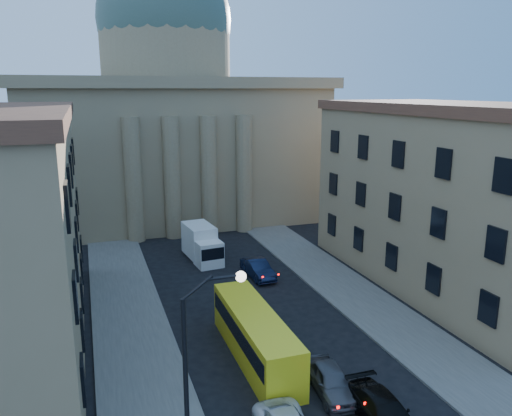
{
  "coord_description": "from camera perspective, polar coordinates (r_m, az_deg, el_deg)",
  "views": [
    {
      "loc": [
        -10.59,
        -9.43,
        15.68
      ],
      "look_at": [
        -0.74,
        19.13,
        8.49
      ],
      "focal_mm": 35.0,
      "sensor_mm": 36.0,
      "label": 1
    }
  ],
  "objects": [
    {
      "name": "sidewalk_left",
      "position": [
        31.63,
        -13.29,
        -16.57
      ],
      "size": [
        5.0,
        60.0,
        0.15
      ],
      "primitive_type": "cube",
      "color": "#56534E",
      "rests_on": "ground"
    },
    {
      "name": "sidewalk_right",
      "position": [
        36.88,
        14.62,
        -12.11
      ],
      "size": [
        5.0,
        60.0,
        0.15
      ],
      "primitive_type": "cube",
      "color": "#56534E",
      "rests_on": "ground"
    },
    {
      "name": "church",
      "position": [
        65.87,
        -9.89,
        9.89
      ],
      "size": [
        68.02,
        28.76,
        36.6
      ],
      "color": "#856F51",
      "rests_on": "ground"
    },
    {
      "name": "building_right",
      "position": [
        42.63,
        21.81,
        1.25
      ],
      "size": [
        11.6,
        26.6,
        14.7
      ],
      "color": "#9C805B",
      "rests_on": "ground"
    },
    {
      "name": "street_lamp",
      "position": [
        20.62,
        -6.59,
        -16.99
      ],
      "size": [
        2.62,
        0.44,
        8.83
      ],
      "color": "black",
      "rests_on": "ground"
    },
    {
      "name": "car_right_mid",
      "position": [
        26.36,
        14.47,
        -21.66
      ],
      "size": [
        2.13,
        5.03,
        1.45
      ],
      "primitive_type": "imported",
      "rotation": [
        0.0,
        0.0,
        -0.02
      ],
      "color": "black",
      "rests_on": "ground"
    },
    {
      "name": "car_right_far",
      "position": [
        28.07,
        8.59,
        -18.91
      ],
      "size": [
        2.24,
        4.58,
        1.51
      ],
      "primitive_type": "imported",
      "rotation": [
        0.0,
        0.0,
        -0.11
      ],
      "color": "#4B4B50",
      "rests_on": "ground"
    },
    {
      "name": "car_right_distant",
      "position": [
        42.91,
        0.21,
        -6.96
      ],
      "size": [
        1.9,
        4.72,
        1.52
      ],
      "primitive_type": "imported",
      "rotation": [
        0.0,
        0.0,
        0.06
      ],
      "color": "black",
      "rests_on": "ground"
    },
    {
      "name": "city_bus",
      "position": [
        30.46,
        -0.1,
        -14.23
      ],
      "size": [
        2.42,
        10.32,
        2.91
      ],
      "rotation": [
        0.0,
        0.0,
        -0.0
      ],
      "color": "yellow",
      "rests_on": "ground"
    },
    {
      "name": "box_truck",
      "position": [
        47.19,
        -6.19,
        -4.15
      ],
      "size": [
        2.87,
        6.05,
        3.21
      ],
      "rotation": [
        0.0,
        0.0,
        0.1
      ],
      "color": "white",
      "rests_on": "ground"
    }
  ]
}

